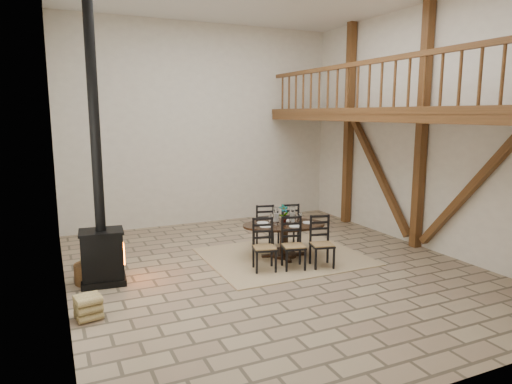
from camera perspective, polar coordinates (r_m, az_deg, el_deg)
name	(u,v)px	position (r m, az deg, el deg)	size (l,w,h in m)	color
ground	(273,268)	(8.46, 2.17, -9.52)	(8.00, 8.00, 0.00)	tan
room_shell	(333,101)	(8.59, 9.55, 11.10)	(7.02, 8.02, 5.01)	white
rug	(284,257)	(9.11, 3.50, -8.06)	(3.00, 2.50, 0.02)	tan
dining_table	(285,240)	(8.91, 3.67, -5.98)	(1.85, 2.05, 1.05)	black
wood_stove	(100,219)	(7.85, -18.89, -3.15)	(0.75, 0.61, 5.00)	black
log_basket	(90,272)	(8.23, -20.02, -9.36)	(0.51, 0.51, 0.42)	brown
log_stack	(88,307)	(6.86, -20.22, -13.37)	(0.38, 0.39, 0.34)	tan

